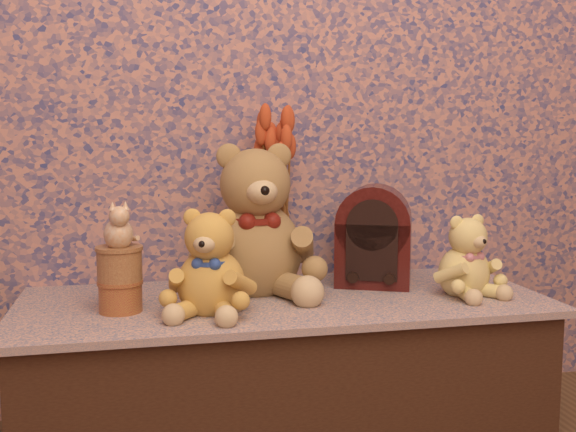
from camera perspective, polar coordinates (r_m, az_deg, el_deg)
name	(u,v)px	position (r m, az deg, el deg)	size (l,w,h in m)	color
display_shelf	(284,368)	(1.97, -0.32, -12.87)	(1.48, 0.61, 0.42)	#3D547E
teddy_large	(254,213)	(1.94, -2.94, 0.25)	(0.37, 0.44, 0.47)	olive
teddy_medium	(211,257)	(1.74, -6.60, -3.50)	(0.23, 0.28, 0.29)	gold
teddy_small	(465,252)	(1.98, 14.84, -2.99)	(0.20, 0.24, 0.25)	#E1C56B
cathedral_radio	(374,235)	(2.05, 7.35, -1.65)	(0.22, 0.16, 0.31)	#380D0A
ceramic_vase	(277,256)	(2.05, -0.97, -3.39)	(0.11, 0.11, 0.18)	tan
dried_stalks	(276,163)	(2.02, -0.99, 4.53)	(0.20, 0.20, 0.38)	#C5441F
biscuit_tin_lower	(121,296)	(1.81, -14.11, -6.68)	(0.11, 0.11, 0.08)	#B27E34
biscuit_tin_upper	(120,264)	(1.79, -14.19, -4.03)	(0.12, 0.12, 0.09)	tan
cat_figurine	(118,224)	(1.77, -14.29, -0.64)	(0.09, 0.10, 0.12)	silver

